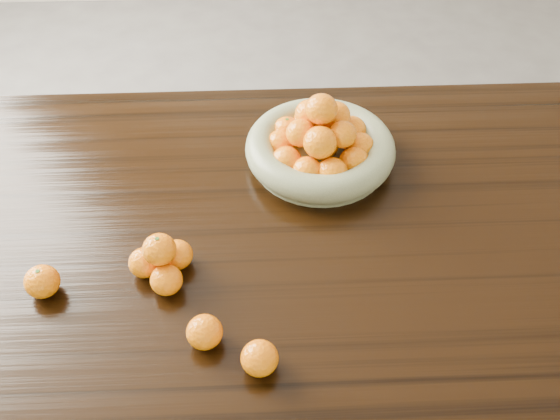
{
  "coord_description": "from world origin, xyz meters",
  "views": [
    {
      "loc": [
        -0.05,
        -0.86,
        1.69
      ],
      "look_at": [
        -0.01,
        -0.02,
        0.83
      ],
      "focal_mm": 40.0,
      "sensor_mm": 36.0,
      "label": 1
    }
  ],
  "objects_px": {
    "dining_table": "(286,258)",
    "fruit_bowl": "(320,145)",
    "loose_orange_0": "(42,282)",
    "orange_pyramid": "(162,261)"
  },
  "relations": [
    {
      "from": "dining_table",
      "to": "orange_pyramid",
      "type": "relative_size",
      "value": 16.49
    },
    {
      "from": "fruit_bowl",
      "to": "loose_orange_0",
      "type": "distance_m",
      "value": 0.64
    },
    {
      "from": "orange_pyramid",
      "to": "dining_table",
      "type": "bearing_deg",
      "value": 24.11
    },
    {
      "from": "dining_table",
      "to": "orange_pyramid",
      "type": "height_order",
      "value": "orange_pyramid"
    },
    {
      "from": "dining_table",
      "to": "fruit_bowl",
      "type": "relative_size",
      "value": 5.95
    },
    {
      "from": "orange_pyramid",
      "to": "loose_orange_0",
      "type": "relative_size",
      "value": 1.87
    },
    {
      "from": "loose_orange_0",
      "to": "fruit_bowl",
      "type": "bearing_deg",
      "value": 32.71
    },
    {
      "from": "fruit_bowl",
      "to": "loose_orange_0",
      "type": "xyz_separation_m",
      "value": [
        -0.54,
        -0.35,
        -0.02
      ]
    },
    {
      "from": "orange_pyramid",
      "to": "loose_orange_0",
      "type": "height_order",
      "value": "orange_pyramid"
    },
    {
      "from": "loose_orange_0",
      "to": "orange_pyramid",
      "type": "bearing_deg",
      "value": 7.93
    }
  ]
}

